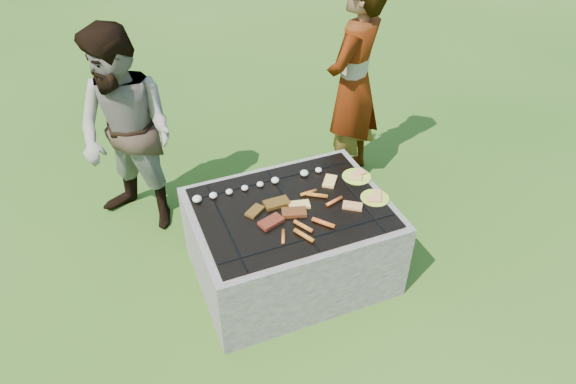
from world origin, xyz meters
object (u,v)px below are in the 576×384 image
(fire_pit, at_px, (291,243))
(plate_near, at_px, (375,198))
(cook, at_px, (353,85))
(plate_far, at_px, (357,177))
(bystander, at_px, (128,135))

(fire_pit, bearing_deg, plate_near, -12.54)
(fire_pit, relative_size, cook, 0.74)
(plate_far, distance_m, plate_near, 0.26)
(fire_pit, distance_m, cook, 1.46)
(cook, bearing_deg, fire_pit, 9.48)
(fire_pit, bearing_deg, plate_far, 13.57)
(fire_pit, distance_m, bystander, 1.41)
(fire_pit, xyz_separation_m, plate_far, (0.56, 0.14, 0.33))
(bystander, bearing_deg, plate_near, 10.04)
(plate_far, bearing_deg, bystander, 149.51)
(plate_near, relative_size, bystander, 0.14)
(plate_far, relative_size, bystander, 0.14)
(plate_far, relative_size, cook, 0.13)
(cook, height_order, bystander, cook)
(fire_pit, relative_size, plate_near, 5.61)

